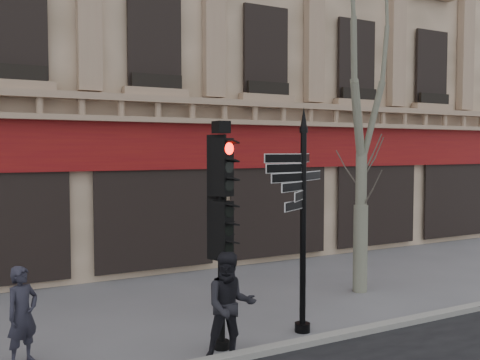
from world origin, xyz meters
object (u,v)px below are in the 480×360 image
object	(u,v)px
fingerpost	(303,182)
plane_tree	(363,53)
pedestrian_b	(230,306)
traffic_signal_secondary	(222,236)
pedestrian_a	(22,315)
traffic_signal_main	(221,206)

from	to	relation	value
fingerpost	plane_tree	xyz separation A→B (m)	(2.93, 1.74, 2.93)
pedestrian_b	fingerpost	bearing A→B (deg)	32.36
traffic_signal_secondary	pedestrian_a	bearing A→B (deg)	172.54
traffic_signal_secondary	fingerpost	bearing A→B (deg)	-96.84
pedestrian_a	pedestrian_b	bearing A→B (deg)	-58.83
traffic_signal_secondary	pedestrian_b	xyz separation A→B (m)	(-1.17, -2.68, -0.69)
traffic_signal_main	plane_tree	bearing A→B (deg)	1.29
plane_tree	pedestrian_a	bearing A→B (deg)	-173.85
plane_tree	pedestrian_a	distance (m)	9.34
traffic_signal_secondary	traffic_signal_main	bearing A→B (deg)	-140.38
plane_tree	pedestrian_a	size ratio (longest dim) A/B	5.13
traffic_signal_main	pedestrian_a	bearing A→B (deg)	143.42
fingerpost	traffic_signal_secondary	distance (m)	2.60
pedestrian_a	plane_tree	bearing A→B (deg)	-27.76
fingerpost	plane_tree	world-z (taller)	plane_tree
fingerpost	pedestrian_a	bearing A→B (deg)	147.24
fingerpost	pedestrian_a	xyz separation A→B (m)	(-4.91, 0.90, -2.08)
pedestrian_a	pedestrian_b	world-z (taller)	pedestrian_b
traffic_signal_secondary	pedestrian_b	distance (m)	3.01
traffic_signal_secondary	pedestrian_b	size ratio (longest dim) A/B	1.26
plane_tree	pedestrian_b	xyz separation A→B (m)	(-4.76, -2.28, -4.91)
traffic_signal_secondary	pedestrian_b	bearing A→B (deg)	-137.50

